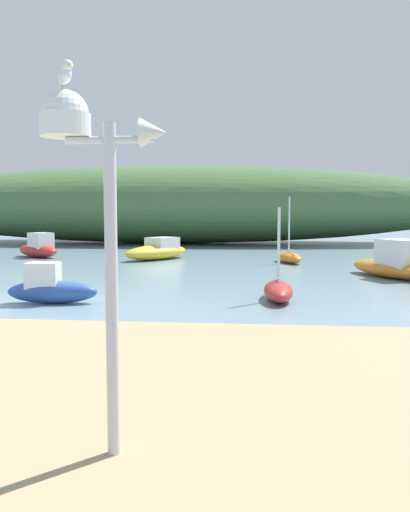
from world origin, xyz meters
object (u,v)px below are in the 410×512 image
Objects in this scene: mast_structure at (85,161)px; motorboat_outer_mooring at (158,251)px; sailboat_near_shore at (289,257)px; motorboat_east_reach at (50,288)px; seagull_on_radar at (65,74)px; motorboat_inner_mooring at (39,248)px; motorboat_by_sandbar at (394,264)px; sailboat_west_reach at (278,290)px.

mast_structure reaches higher than motorboat_outer_mooring.
sailboat_near_shore reaches higher than motorboat_outer_mooring.
motorboat_east_reach is at bearing 114.31° from mast_structure.
mast_structure is 0.81m from seagull_on_radar.
mast_structure is at bearing -65.61° from motorboat_inner_mooring.
motorboat_by_sandbar is at bearing 66.66° from mast_structure.
motorboat_by_sandbar is 18.89m from motorboat_inner_mooring.
motorboat_east_reach is 13.52m from motorboat_outer_mooring.
seagull_on_radar reaches higher than sailboat_near_shore.
mast_structure reaches higher than motorboat_by_sandbar.
motorboat_by_sandbar is 1.02× the size of motorboat_outer_mooring.
motorboat_outer_mooring is (-3.50, 22.60, -3.30)m from seagull_on_radar.
mast_structure is 1.35× the size of motorboat_east_reach.
motorboat_inner_mooring is (-10.37, 23.26, -3.26)m from seagull_on_radar.
sailboat_near_shore is 0.96× the size of motorboat_inner_mooring.
mast_structure is 10.79× the size of seagull_on_radar.
mast_structure reaches higher than sailboat_near_shore.
seagull_on_radar is 17.63m from motorboat_by_sandbar.
seagull_on_radar is 0.10× the size of sailboat_near_shore.
motorboat_inner_mooring reaches higher than motorboat_east_reach.
sailboat_near_shore reaches higher than motorboat_inner_mooring.
seagull_on_radar is 11.05m from sailboat_west_reach.
mast_structure is 10.27m from motorboat_east_reach.
seagull_on_radar is at bearing -113.84° from motorboat_by_sandbar.
motorboat_east_reach is (-3.93, 9.08, -3.35)m from seagull_on_radar.
mast_structure reaches higher than sailboat_west_reach.
motorboat_by_sandbar is (7.00, 15.85, -3.25)m from seagull_on_radar.
motorboat_outer_mooring is (-5.87, 12.39, 0.19)m from sailboat_west_reach.
motorboat_by_sandbar reaches higher than motorboat_outer_mooring.
sailboat_near_shore is at bearing 123.45° from motorboat_by_sandbar.
sailboat_west_reach is 6.40m from motorboat_east_reach.
sailboat_near_shore is (3.16, 21.39, -2.69)m from mast_structure.
sailboat_west_reach is 13.71m from motorboat_outer_mooring.
sailboat_near_shore reaches higher than motorboat_by_sandbar.
motorboat_by_sandbar is at bearing -23.11° from motorboat_inner_mooring.
motorboat_outer_mooring is at bearing 98.79° from seagull_on_radar.
seagull_on_radar is 25.68m from motorboat_inner_mooring.
motorboat_east_reach is at bearing -148.24° from motorboat_by_sandbar.
seagull_on_radar is 0.09× the size of motorboat_inner_mooring.
motorboat_east_reach is 0.74× the size of motorboat_inner_mooring.
motorboat_outer_mooring is at bearing 99.22° from mast_structure.
sailboat_near_shore is at bearing 85.11° from sailboat_west_reach.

